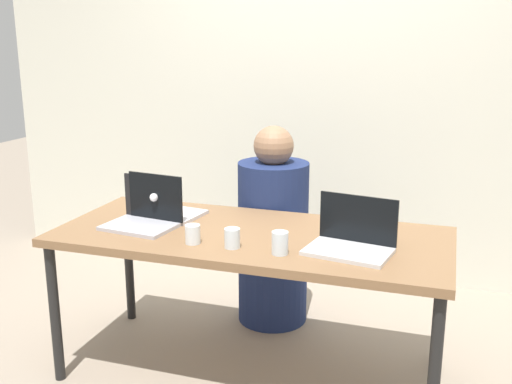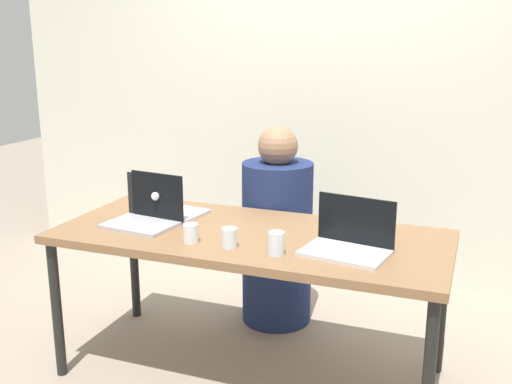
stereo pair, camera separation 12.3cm
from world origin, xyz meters
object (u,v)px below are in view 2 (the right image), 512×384
(person_at_center, at_px, (277,237))
(water_glass_center, at_px, (229,239))
(laptop_front_right, at_px, (349,241))
(water_glass_right, at_px, (276,245))
(laptop_front_left, at_px, (146,215))
(water_glass_left, at_px, (191,234))
(laptop_back_left, at_px, (168,207))

(person_at_center, height_order, water_glass_center, person_at_center)
(laptop_front_right, relative_size, water_glass_right, 3.92)
(laptop_front_left, relative_size, water_glass_left, 4.20)
(water_glass_left, bearing_deg, water_glass_right, -1.31)
(laptop_front_left, xyz_separation_m, laptop_back_left, (0.04, 0.15, 0.00))
(person_at_center, xyz_separation_m, water_glass_left, (-0.13, -0.83, 0.26))
(person_at_center, height_order, water_glass_right, person_at_center)
(laptop_back_left, height_order, water_glass_center, laptop_back_left)
(water_glass_left, bearing_deg, laptop_front_right, 10.28)
(person_at_center, xyz_separation_m, laptop_front_right, (0.56, -0.71, 0.27))
(person_at_center, bearing_deg, water_glass_left, 68.92)
(water_glass_left, bearing_deg, water_glass_center, 0.61)
(laptop_front_left, distance_m, water_glass_center, 0.54)
(laptop_front_right, relative_size, water_glass_center, 4.44)
(water_glass_center, xyz_separation_m, water_glass_left, (-0.19, -0.00, -0.00))
(laptop_back_left, distance_m, water_glass_right, 0.77)
(laptop_back_left, bearing_deg, person_at_center, -121.07)
(person_at_center, bearing_deg, laptop_back_left, 38.93)
(laptop_back_left, bearing_deg, water_glass_right, 162.82)
(laptop_back_left, distance_m, laptop_front_right, 1.00)
(laptop_back_left, xyz_separation_m, laptop_front_right, (0.98, -0.19, -0.00))
(water_glass_center, relative_size, water_glass_left, 1.02)
(laptop_front_right, distance_m, water_glass_left, 0.70)
(laptop_front_right, height_order, water_glass_center, laptop_front_right)
(laptop_front_right, bearing_deg, laptop_front_left, -172.35)
(laptop_front_right, relative_size, water_glass_left, 4.52)
(laptop_front_right, height_order, water_glass_left, laptop_front_right)
(person_at_center, height_order, laptop_front_right, person_at_center)
(laptop_front_left, height_order, laptop_front_right, laptop_front_left)
(water_glass_right, bearing_deg, laptop_front_left, 166.99)
(person_at_center, relative_size, laptop_front_left, 3.22)
(water_glass_left, bearing_deg, laptop_back_left, 132.82)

